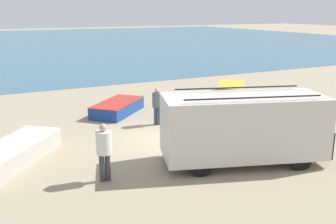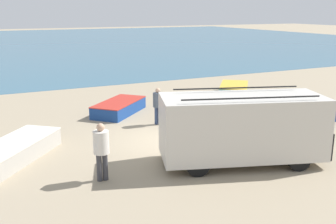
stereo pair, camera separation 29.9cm
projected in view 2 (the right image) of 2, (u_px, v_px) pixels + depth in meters
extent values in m
plane|color=gray|center=(166.00, 140.00, 15.62)|extent=(200.00, 200.00, 0.00)
cube|color=#33607A|center=(21.00, 43.00, 60.88)|extent=(120.00, 80.00, 0.01)
cube|color=beige|center=(242.00, 126.00, 12.95)|extent=(5.68, 3.62, 2.01)
cube|color=black|center=(317.00, 139.00, 13.44)|extent=(0.69, 1.83, 0.91)
cube|color=#1E232D|center=(318.00, 106.00, 13.13)|extent=(0.62, 1.74, 0.64)
cylinder|color=black|center=(277.00, 141.00, 14.25)|extent=(0.77, 0.44, 0.74)
cylinder|color=black|center=(299.00, 160.00, 12.53)|extent=(0.77, 0.44, 0.74)
cylinder|color=black|center=(187.00, 145.00, 13.83)|extent=(0.77, 0.44, 0.74)
cylinder|color=black|center=(198.00, 165.00, 12.11)|extent=(0.77, 0.44, 0.74)
cylinder|color=black|center=(236.00, 88.00, 13.44)|extent=(4.15, 1.41, 0.05)
cylinder|color=black|center=(252.00, 98.00, 11.90)|extent=(4.15, 1.41, 0.05)
cube|color=#234CA3|center=(316.00, 114.00, 18.45)|extent=(3.96, 1.75, 0.53)
cube|color=gold|center=(316.00, 110.00, 18.40)|extent=(0.32, 1.31, 0.05)
cube|color=gold|center=(317.00, 108.00, 18.38)|extent=(4.00, 1.76, 0.04)
cube|color=#ADA89E|center=(11.00, 153.00, 13.30)|extent=(3.79, 4.15, 0.60)
cone|color=#ADA89E|center=(50.00, 131.00, 15.71)|extent=(1.03, 1.08, 0.57)
cube|color=silver|center=(10.00, 147.00, 13.24)|extent=(1.14, 1.00, 0.05)
cube|color=silver|center=(10.00, 144.00, 13.22)|extent=(3.82, 4.19, 0.04)
cube|color=navy|center=(119.00, 108.00, 19.51)|extent=(3.33, 3.29, 0.57)
cone|color=navy|center=(136.00, 100.00, 21.28)|extent=(0.88, 0.88, 0.54)
cube|color=#B22D23|center=(119.00, 103.00, 19.45)|extent=(1.09, 1.12, 0.05)
cube|color=#B22D23|center=(119.00, 102.00, 19.43)|extent=(3.37, 3.32, 0.04)
cube|color=#1E757F|center=(234.00, 90.00, 23.78)|extent=(3.12, 3.37, 0.60)
cone|color=#1E757F|center=(235.00, 84.00, 25.54)|extent=(0.86, 0.88, 0.57)
cube|color=gold|center=(234.00, 86.00, 23.72)|extent=(1.27, 1.05, 0.05)
cube|color=gold|center=(234.00, 85.00, 23.70)|extent=(3.15, 3.41, 0.04)
cylinder|color=navy|center=(156.00, 115.00, 17.62)|extent=(0.15, 0.15, 0.81)
cylinder|color=navy|center=(160.00, 116.00, 17.57)|extent=(0.15, 0.15, 0.81)
cylinder|color=#424C5B|center=(158.00, 100.00, 17.41)|extent=(0.44, 0.44, 0.64)
sphere|color=tan|center=(158.00, 90.00, 17.30)|extent=(0.22, 0.22, 0.22)
cylinder|color=#38383D|center=(105.00, 166.00, 11.83)|extent=(0.16, 0.16, 0.87)
cylinder|color=#38383D|center=(99.00, 167.00, 11.76)|extent=(0.16, 0.16, 0.87)
cylinder|color=silver|center=(101.00, 142.00, 11.60)|extent=(0.47, 0.47, 0.69)
sphere|color=tan|center=(100.00, 127.00, 11.48)|extent=(0.24, 0.24, 0.24)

